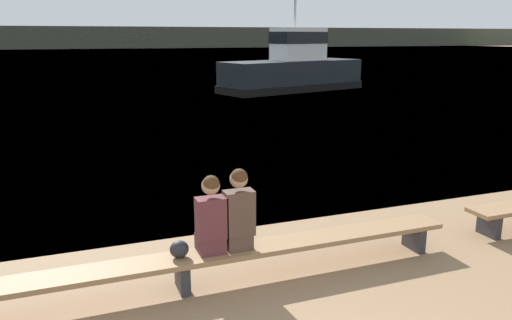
% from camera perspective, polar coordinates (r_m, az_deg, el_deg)
% --- Properties ---
extents(water_surface, '(240.00, 240.00, 0.00)m').
position_cam_1_polar(water_surface, '(127.34, -20.47, 11.78)').
color(water_surface, '#5684A3').
rests_on(water_surface, ground).
extents(far_shoreline, '(600.00, 12.00, 5.28)m').
position_cam_1_polar(far_shoreline, '(135.03, -20.62, 12.97)').
color(far_shoreline, '#424738').
rests_on(far_shoreline, ground).
extents(bench_main, '(7.58, 0.48, 0.44)m').
position_cam_1_polar(bench_main, '(6.35, -8.47, -11.56)').
color(bench_main, '#8E6B47').
rests_on(bench_main, ground).
extents(person_left, '(0.38, 0.38, 1.02)m').
position_cam_1_polar(person_left, '(6.22, -5.17, -6.57)').
color(person_left, '#56282D').
rests_on(person_left, bench_main).
extents(person_right, '(0.38, 0.38, 1.07)m').
position_cam_1_polar(person_right, '(6.31, -2.01, -5.98)').
color(person_right, '#4C382D').
rests_on(person_right, bench_main).
extents(shopping_bag, '(0.23, 0.20, 0.22)m').
position_cam_1_polar(shopping_bag, '(6.28, -8.76, -10.04)').
color(shopping_bag, '#232328').
rests_on(shopping_bag, bench_main).
extents(tugboat_red, '(9.23, 5.05, 6.65)m').
position_cam_1_polar(tugboat_red, '(29.24, 4.30, 10.13)').
color(tugboat_red, black).
rests_on(tugboat_red, water_surface).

